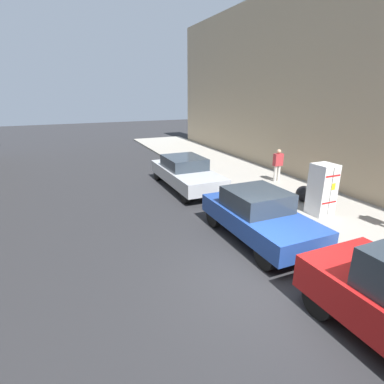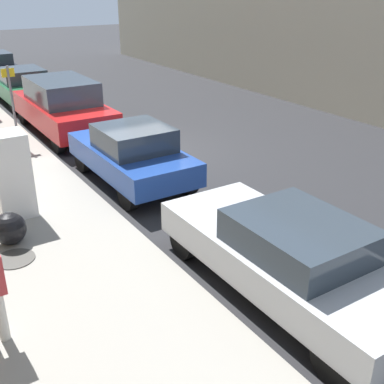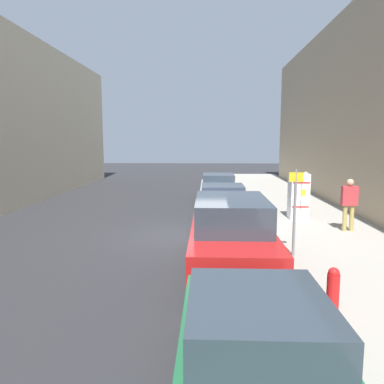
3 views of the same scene
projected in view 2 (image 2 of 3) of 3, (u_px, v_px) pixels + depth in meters
ground_plane at (142, 154)px, 13.88m from camera, size 80.00×80.00×0.00m
discarded_refrigerator at (12, 175)px, 9.71m from camera, size 0.70×0.72×1.76m
manhole_cover at (15, 259)px, 8.43m from camera, size 0.70×0.70×0.02m
street_sign_post at (12, 101)px, 13.84m from camera, size 0.36×0.07×2.28m
trash_bag at (9, 229)px, 8.83m from camera, size 0.61×0.61×0.61m
parked_sedan_silver at (288, 255)px, 7.44m from camera, size 1.82×4.70×1.39m
parked_hatchback_blue at (132, 154)px, 11.63m from camera, size 1.78×3.92×1.47m
parked_suv_red at (63, 106)px, 15.39m from camera, size 1.93×4.86×1.75m
parked_sedan_green at (22, 85)px, 19.35m from camera, size 1.79×4.46×1.38m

